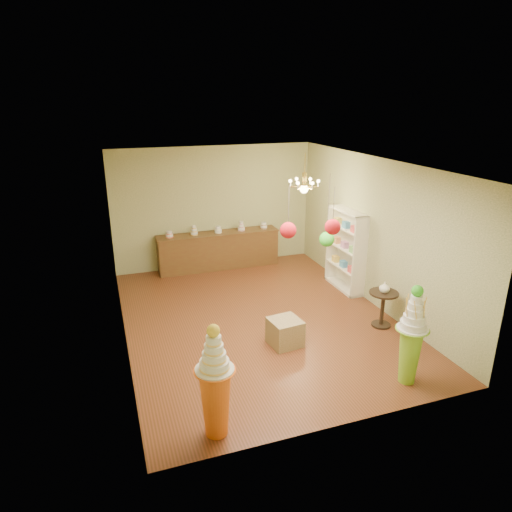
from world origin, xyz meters
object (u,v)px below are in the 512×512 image
object	(u,v)px
round_table	(383,304)
sideboard	(219,250)
pedestal_green	(411,343)
pedestal_orange	(215,392)

from	to	relation	value
round_table	sideboard	bearing A→B (deg)	117.62
pedestal_green	pedestal_orange	distance (m)	3.02
pedestal_orange	sideboard	size ratio (longest dim) A/B	0.51
pedestal_orange	sideboard	distance (m)	6.03
sideboard	round_table	world-z (taller)	sideboard
pedestal_orange	sideboard	world-z (taller)	pedestal_orange
pedestal_green	sideboard	bearing A→B (deg)	104.26
sideboard	round_table	bearing A→B (deg)	-62.38
pedestal_orange	sideboard	bearing A→B (deg)	74.87
pedestal_orange	round_table	bearing A→B (deg)	26.17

